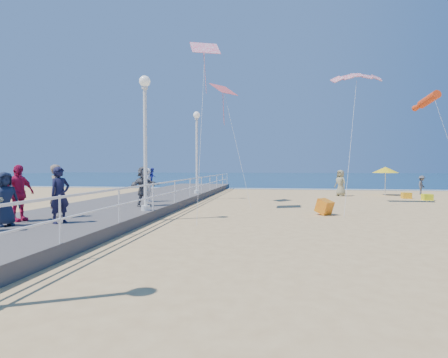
# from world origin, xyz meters

# --- Properties ---
(ground) EXTENTS (160.00, 160.00, 0.00)m
(ground) POSITION_xyz_m (0.00, 0.00, 0.00)
(ground) COLOR #E5BC78
(ground) RESTS_ON ground
(ocean) EXTENTS (160.00, 90.00, 0.05)m
(ocean) POSITION_xyz_m (0.00, 65.00, 0.01)
(ocean) COLOR #0C2D4D
(ocean) RESTS_ON ground
(surf_line) EXTENTS (160.00, 1.20, 0.04)m
(surf_line) POSITION_xyz_m (0.00, 20.50, 0.03)
(surf_line) COLOR silver
(surf_line) RESTS_ON ground
(boardwalk) EXTENTS (5.00, 44.00, 0.40)m
(boardwalk) POSITION_xyz_m (-7.50, 0.00, 0.20)
(boardwalk) COLOR #625D59
(boardwalk) RESTS_ON ground
(railing) EXTENTS (0.05, 42.00, 0.55)m
(railing) POSITION_xyz_m (-5.05, 0.00, 1.25)
(railing) COLOR white
(railing) RESTS_ON boardwalk
(lamp_post_mid) EXTENTS (0.44, 0.44, 5.32)m
(lamp_post_mid) POSITION_xyz_m (-5.35, 0.00, 3.66)
(lamp_post_mid) COLOR white
(lamp_post_mid) RESTS_ON boardwalk
(lamp_post_far) EXTENTS (0.44, 0.44, 5.32)m
(lamp_post_far) POSITION_xyz_m (-5.35, 9.00, 3.66)
(lamp_post_far) COLOR white
(lamp_post_far) RESTS_ON boardwalk
(woman_holding_toddler) EXTENTS (0.52, 0.68, 1.66)m
(woman_holding_toddler) POSITION_xyz_m (-6.52, 3.41, 1.23)
(woman_holding_toddler) COLOR silver
(woman_holding_toddler) RESTS_ON boardwalk
(toddler_held) EXTENTS (0.39, 0.46, 0.83)m
(toddler_held) POSITION_xyz_m (-6.37, 3.56, 1.67)
(toddler_held) COLOR #2F3AB3
(toddler_held) RESTS_ON boardwalk
(spectator_0) EXTENTS (0.64, 0.75, 1.74)m
(spectator_0) POSITION_xyz_m (-6.81, -3.36, 1.27)
(spectator_0) COLOR #171733
(spectator_0) RESTS_ON boardwalk
(spectator_3) EXTENTS (0.72, 1.14, 1.81)m
(spectator_3) POSITION_xyz_m (-8.34, -3.24, 1.30)
(spectator_3) COLOR #C8194D
(spectator_3) RESTS_ON boardwalk
(spectator_4) EXTENTS (0.83, 0.93, 1.60)m
(spectator_4) POSITION_xyz_m (-8.08, -4.10, 1.20)
(spectator_4) COLOR #1C253E
(spectator_4) RESTS_ON boardwalk
(spectator_5) EXTENTS (1.15, 1.70, 1.76)m
(spectator_5) POSITION_xyz_m (-6.03, 1.48, 1.28)
(spectator_5) COLOR #595A5F
(spectator_5) RESTS_ON boardwalk
(spectator_6) EXTENTS (0.53, 0.72, 1.81)m
(spectator_6) POSITION_xyz_m (-7.65, -2.24, 1.31)
(spectator_6) COLOR #7D6756
(spectator_6) RESTS_ON boardwalk
(beach_walker_a) EXTENTS (1.00, 1.09, 1.47)m
(beach_walker_a) POSITION_xyz_m (10.86, 15.57, 0.74)
(beach_walker_a) COLOR #4F4F54
(beach_walker_a) RESTS_ON ground
(beach_walker_c) EXTENTS (1.06, 1.11, 1.91)m
(beach_walker_c) POSITION_xyz_m (4.43, 13.26, 0.96)
(beach_walker_c) COLOR #968F67
(beach_walker_c) RESTS_ON ground
(box_kite) EXTENTS (0.89, 0.89, 0.74)m
(box_kite) POSITION_xyz_m (1.90, 2.69, 0.30)
(box_kite) COLOR #DF430D
(box_kite) RESTS_ON ground
(beach_umbrella) EXTENTS (1.90, 1.90, 2.14)m
(beach_umbrella) POSITION_xyz_m (7.84, 14.35, 1.91)
(beach_umbrella) COLOR white
(beach_umbrella) RESTS_ON ground
(beach_chair_left) EXTENTS (0.55, 0.55, 0.40)m
(beach_chair_left) POSITION_xyz_m (9.32, 10.70, 0.20)
(beach_chair_left) COLOR yellow
(beach_chair_left) RESTS_ON ground
(beach_chair_right) EXTENTS (0.55, 0.55, 0.40)m
(beach_chair_right) POSITION_xyz_m (8.46, 11.83, 0.20)
(beach_chair_right) COLOR #FBA91A
(beach_chair_right) RESTS_ON ground
(kite_parafoil) EXTENTS (2.84, 0.94, 0.65)m
(kite_parafoil) POSITION_xyz_m (4.32, 7.93, 7.41)
(kite_parafoil) COLOR red
(kite_windsock) EXTENTS (1.07, 3.03, 1.16)m
(kite_windsock) POSITION_xyz_m (9.73, 11.76, 6.59)
(kite_windsock) COLOR red
(kite_diamond_pink) EXTENTS (1.71, 1.74, 0.73)m
(kite_diamond_pink) POSITION_xyz_m (-3.37, 7.55, 6.77)
(kite_diamond_pink) COLOR #F3595C
(kite_diamond_redwhite) EXTENTS (1.67, 1.51, 0.85)m
(kite_diamond_redwhite) POSITION_xyz_m (-3.71, 3.75, 7.96)
(kite_diamond_redwhite) COLOR #EF1C49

